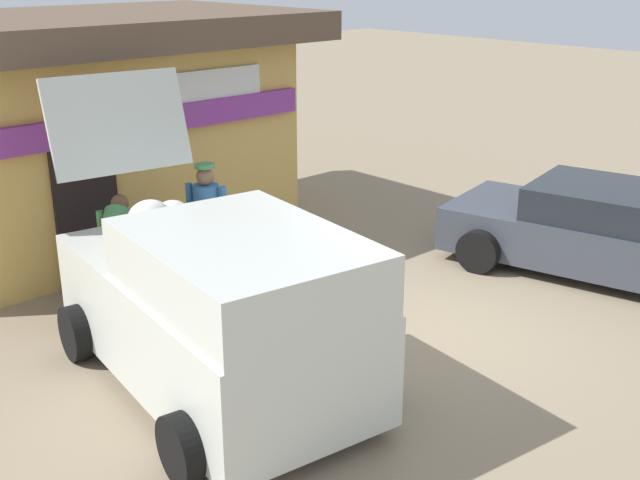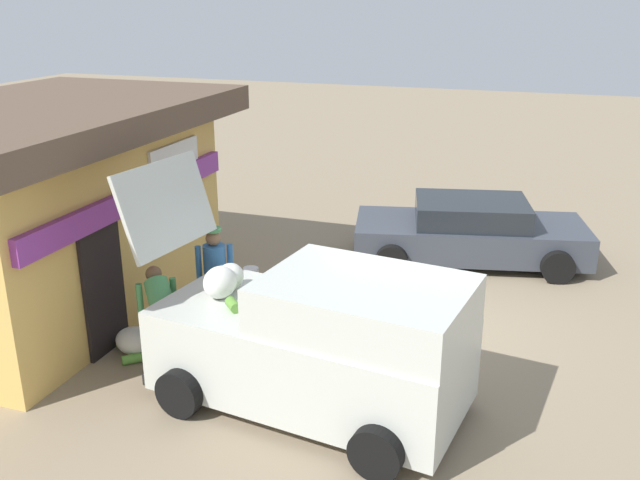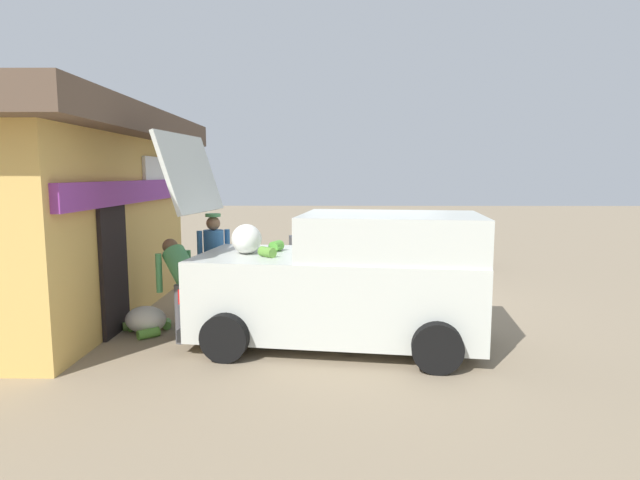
{
  "view_description": "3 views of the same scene",
  "coord_description": "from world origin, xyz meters",
  "views": [
    {
      "loc": [
        -6.88,
        -5.48,
        4.24
      ],
      "look_at": [
        -0.64,
        1.27,
        0.95
      ],
      "focal_mm": 44.65,
      "sensor_mm": 36.0,
      "label": 1
    },
    {
      "loc": [
        -10.08,
        -1.96,
        5.05
      ],
      "look_at": [
        0.07,
        1.53,
        1.25
      ],
      "focal_mm": 39.0,
      "sensor_mm": 36.0,
      "label": 2
    },
    {
      "loc": [
        -9.88,
        0.89,
        2.39
      ],
      "look_at": [
        0.32,
        0.99,
        1.1
      ],
      "focal_mm": 29.01,
      "sensor_mm": 36.0,
      "label": 3
    }
  ],
  "objects": [
    {
      "name": "customer_bending",
      "position": [
        -2.49,
        2.97,
        0.88
      ],
      "size": [
        0.73,
        0.73,
        1.44
      ],
      "color": "#4C4C51",
      "rests_on": "ground_plane"
    },
    {
      "name": "delivery_van",
      "position": [
        -2.69,
        0.59,
        0.93
      ],
      "size": [
        2.63,
        4.5,
        2.97
      ],
      "color": "silver",
      "rests_on": "ground_plane"
    },
    {
      "name": "unloaded_banana_pile",
      "position": [
        -2.27,
        3.62,
        0.18
      ],
      "size": [
        0.79,
        0.76,
        0.41
      ],
      "color": "silver",
      "rests_on": "ground_plane"
    },
    {
      "name": "storefront_bar",
      "position": [
        -1.31,
        5.71,
        1.82
      ],
      "size": [
        6.55,
        4.29,
        3.45
      ],
      "color": "#E0B259",
      "rests_on": "ground_plane"
    },
    {
      "name": "paint_bucket",
      "position": [
        0.72,
        3.1,
        0.15
      ],
      "size": [
        0.29,
        0.29,
        0.3
      ],
      "primitive_type": "cylinder",
      "color": "silver",
      "rests_on": "ground_plane"
    },
    {
      "name": "ground_plane",
      "position": [
        0.0,
        0.0,
        0.0
      ],
      "size": [
        60.0,
        60.0,
        0.0
      ],
      "primitive_type": "plane",
      "color": "gray"
    },
    {
      "name": "parked_sedan",
      "position": [
        3.21,
        -0.54,
        0.6
      ],
      "size": [
        2.95,
        4.78,
        1.26
      ],
      "color": "#383D47",
      "rests_on": "ground_plane"
    },
    {
      "name": "vendor_standing",
      "position": [
        -1.26,
        2.77,
        1.0
      ],
      "size": [
        0.46,
        0.51,
        1.74
      ],
      "color": "#4C4C51",
      "rests_on": "ground_plane"
    }
  ]
}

